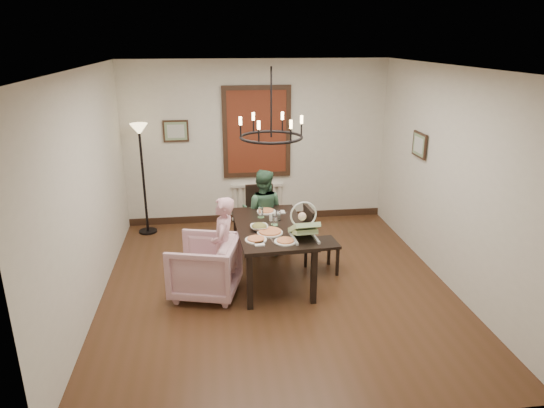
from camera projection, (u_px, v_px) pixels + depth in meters
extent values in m
cube|color=#492B19|center=(277.00, 286.00, 6.43)|extent=(4.50, 5.00, 0.01)
cube|color=white|center=(278.00, 67.00, 5.51)|extent=(4.50, 5.00, 0.01)
cube|color=beige|center=(257.00, 143.00, 8.31)|extent=(4.50, 0.01, 2.80)
cube|color=beige|center=(88.00, 192.00, 5.69)|extent=(0.01, 5.00, 2.80)
cube|color=beige|center=(449.00, 178.00, 6.25)|extent=(0.01, 5.00, 2.80)
cube|color=black|center=(271.00, 228.00, 6.42)|extent=(0.98, 1.66, 0.05)
cube|color=black|center=(250.00, 282.00, 5.78)|extent=(0.07, 0.07, 0.71)
cube|color=black|center=(236.00, 235.00, 7.17)|extent=(0.07, 0.07, 0.71)
cube|color=black|center=(314.00, 277.00, 5.91)|extent=(0.07, 0.07, 0.71)
cube|color=black|center=(288.00, 231.00, 7.31)|extent=(0.07, 0.07, 0.71)
imported|color=#C798A5|center=(205.00, 267.00, 6.13)|extent=(1.00, 0.99, 0.75)
imported|color=#D697A3|center=(224.00, 255.00, 6.10)|extent=(0.33, 0.43, 1.07)
imported|color=#385F44|center=(263.00, 219.00, 7.28)|extent=(0.61, 0.53, 1.08)
imported|color=white|center=(259.00, 227.00, 6.28)|extent=(0.28, 0.28, 0.07)
cylinder|color=tan|center=(270.00, 232.00, 6.16)|extent=(0.33, 0.33, 0.04)
cylinder|color=silver|center=(275.00, 222.00, 6.35)|extent=(0.08, 0.08, 0.15)
cube|color=#572611|center=(257.00, 132.00, 8.21)|extent=(1.00, 0.03, 1.40)
cube|color=black|center=(176.00, 131.00, 8.04)|extent=(0.42, 0.03, 0.36)
cube|color=black|center=(419.00, 145.00, 7.01)|extent=(0.03, 0.42, 0.36)
torus|color=black|center=(271.00, 137.00, 6.02)|extent=(0.80, 0.80, 0.04)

